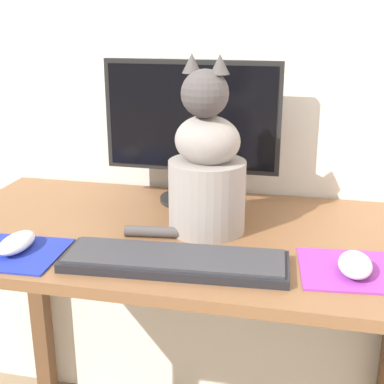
{
  "coord_description": "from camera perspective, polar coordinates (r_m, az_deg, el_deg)",
  "views": [
    {
      "loc": [
        0.27,
        -1.12,
        1.23
      ],
      "look_at": [
        0.04,
        -0.08,
        0.87
      ],
      "focal_mm": 50.0,
      "sensor_mm": 36.0,
      "label": 1
    }
  ],
  "objects": [
    {
      "name": "computer_mouse_right",
      "position": [
        1.08,
        17.01,
        -7.41
      ],
      "size": [
        0.06,
        0.11,
        0.04
      ],
      "color": "white",
      "rests_on": "mousepad_right"
    },
    {
      "name": "cat",
      "position": [
        1.2,
        1.53,
        2.51
      ],
      "size": [
        0.28,
        0.21,
        0.4
      ],
      "rotation": [
        0.0,
        0.0,
        -0.23
      ],
      "color": "gray",
      "rests_on": "desk"
    },
    {
      "name": "computer_mouse_left",
      "position": [
        1.19,
        -18.18,
        -5.16
      ],
      "size": [
        0.06,
        0.11,
        0.03
      ],
      "color": "white",
      "rests_on": "mousepad_left"
    },
    {
      "name": "mousepad_right",
      "position": [
        1.1,
        16.85,
        -7.98
      ],
      "size": [
        0.23,
        0.2,
        0.0
      ],
      "rotation": [
        0.0,
        0.0,
        0.1
      ],
      "color": "purple",
      "rests_on": "desk"
    },
    {
      "name": "monitor",
      "position": [
        1.39,
        -0.05,
        7.0
      ],
      "size": [
        0.46,
        0.17,
        0.37
      ],
      "color": "black",
      "rests_on": "desk"
    },
    {
      "name": "keyboard",
      "position": [
        1.07,
        -1.83,
        -7.32
      ],
      "size": [
        0.46,
        0.17,
        0.02
      ],
      "rotation": [
        0.0,
        0.0,
        0.06
      ],
      "color": "black",
      "rests_on": "desk"
    },
    {
      "name": "wall_back",
      "position": [
        1.48,
        2.08,
        19.28
      ],
      "size": [
        7.0,
        0.04,
        2.5
      ],
      "color": "silver",
      "rests_on": "ground_plane"
    },
    {
      "name": "mousepad_left",
      "position": [
        1.19,
        -18.43,
        -6.19
      ],
      "size": [
        0.21,
        0.18,
        0.0
      ],
      "rotation": [
        0.0,
        0.0,
        0.04
      ],
      "color": "#1E2D9E",
      "rests_on": "desk"
    },
    {
      "name": "desk",
      "position": [
        1.3,
        -0.99,
        -9.07
      ],
      "size": [
        1.17,
        0.61,
        0.75
      ],
      "color": "brown",
      "rests_on": "ground_plane"
    }
  ]
}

